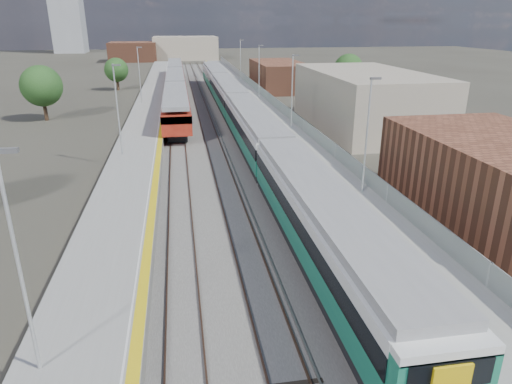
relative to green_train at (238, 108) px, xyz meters
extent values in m
plane|color=#47443A|center=(-1.50, 3.43, -2.40)|extent=(320.00, 320.00, 0.00)
cube|color=#565451|center=(-3.75, 5.93, -2.37)|extent=(10.50, 155.00, 0.06)
cube|color=#4C3323|center=(-0.72, 8.43, -2.29)|extent=(0.07, 160.00, 0.14)
cube|color=#4C3323|center=(0.72, 8.43, -2.29)|extent=(0.07, 160.00, 0.14)
cube|color=#4C3323|center=(-4.22, 8.43, -2.29)|extent=(0.07, 160.00, 0.14)
cube|color=#4C3323|center=(-2.78, 8.43, -2.29)|extent=(0.07, 160.00, 0.14)
cube|color=#4C3323|center=(-7.72, 8.43, -2.29)|extent=(0.07, 160.00, 0.14)
cube|color=#4C3323|center=(-6.28, 8.43, -2.29)|extent=(0.07, 160.00, 0.14)
cube|color=gray|center=(-1.05, 8.43, -2.30)|extent=(0.08, 160.00, 0.10)
cube|color=gray|center=(-2.45, 8.43, -2.30)|extent=(0.08, 160.00, 0.10)
cube|color=slate|center=(3.75, 5.93, -1.90)|extent=(4.70, 155.00, 1.00)
cube|color=gray|center=(3.75, 5.93, -1.39)|extent=(4.70, 155.00, 0.03)
cube|color=gold|center=(1.65, 5.93, -1.37)|extent=(0.40, 155.00, 0.01)
cube|color=gray|center=(5.95, 5.93, -0.80)|extent=(0.06, 155.00, 1.20)
cylinder|color=#9EA0A3|center=(5.10, -24.57, 2.37)|extent=(0.12, 0.12, 7.50)
cube|color=#4C4C4F|center=(5.35, -24.57, 6.02)|extent=(0.70, 0.18, 0.14)
cylinder|color=#9EA0A3|center=(5.10, -4.57, 2.37)|extent=(0.12, 0.12, 7.50)
cube|color=#4C4C4F|center=(5.35, -4.57, 6.02)|extent=(0.70, 0.18, 0.14)
cylinder|color=#9EA0A3|center=(5.10, 15.43, 2.37)|extent=(0.12, 0.12, 7.50)
cube|color=#4C4C4F|center=(5.35, 15.43, 6.02)|extent=(0.70, 0.18, 0.14)
cylinder|color=#9EA0A3|center=(5.10, 35.43, 2.37)|extent=(0.12, 0.12, 7.50)
cube|color=#4C4C4F|center=(5.35, 35.43, 6.02)|extent=(0.70, 0.18, 0.14)
cube|color=slate|center=(-10.55, 5.93, -1.90)|extent=(4.30, 155.00, 1.00)
cube|color=gray|center=(-10.55, 5.93, -1.39)|extent=(4.30, 155.00, 0.03)
cube|color=gold|center=(-8.65, 5.93, -1.37)|extent=(0.45, 155.00, 0.01)
cube|color=silver|center=(-9.00, 5.93, -1.37)|extent=(0.08, 155.00, 0.01)
cylinder|color=#9EA0A3|center=(-11.70, -38.57, 2.37)|extent=(0.12, 0.12, 7.50)
cube|color=#4C4C4F|center=(-11.45, -38.57, 6.02)|extent=(0.70, 0.18, 0.14)
cylinder|color=#9EA0A3|center=(-11.70, -12.57, 2.37)|extent=(0.12, 0.12, 7.50)
cube|color=#4C4C4F|center=(-11.45, -12.57, 6.02)|extent=(0.70, 0.18, 0.14)
cylinder|color=#9EA0A3|center=(-11.70, 13.43, 2.37)|extent=(0.12, 0.12, 7.50)
cube|color=#4C4C4F|center=(-11.45, 13.43, 6.02)|extent=(0.70, 0.18, 0.14)
cube|color=brown|center=(12.50, -28.57, 0.20)|extent=(9.00, 16.00, 5.20)
cube|color=#A09580|center=(14.50, -1.57, 0.80)|extent=(11.00, 22.00, 6.40)
cube|color=brown|center=(11.50, 31.43, 0.00)|extent=(8.00, 18.00, 4.80)
cube|color=#A09580|center=(-3.50, 103.43, 1.10)|extent=(20.00, 14.00, 7.00)
cube|color=brown|center=(-19.50, 98.43, 0.40)|extent=(14.00, 12.00, 5.60)
cube|color=black|center=(0.00, -31.94, -1.45)|extent=(2.92, 20.95, 0.49)
cube|color=#12604E|center=(0.00, -31.94, -0.59)|extent=(3.03, 20.95, 1.22)
cube|color=black|center=(0.00, -31.94, 0.37)|extent=(3.09, 20.95, 0.84)
cube|color=silver|center=(0.00, -31.94, 1.04)|extent=(3.03, 20.95, 0.52)
cube|color=gray|center=(0.00, -31.94, 1.49)|extent=(2.69, 20.95, 0.43)
cube|color=black|center=(0.00, -10.49, -1.45)|extent=(2.92, 20.95, 0.49)
cube|color=#12604E|center=(0.00, -10.49, -0.59)|extent=(3.03, 20.95, 1.22)
cube|color=black|center=(0.00, -10.49, 0.37)|extent=(3.09, 20.95, 0.84)
cube|color=silver|center=(0.00, -10.49, 1.04)|extent=(3.03, 20.95, 0.52)
cube|color=gray|center=(0.00, -10.49, 1.49)|extent=(2.69, 20.95, 0.43)
cube|color=black|center=(0.00, 10.96, -1.45)|extent=(2.92, 20.95, 0.49)
cube|color=#12604E|center=(0.00, 10.96, -0.59)|extent=(3.03, 20.95, 1.22)
cube|color=black|center=(0.00, 10.96, 0.37)|extent=(3.09, 20.95, 0.84)
cube|color=silver|center=(0.00, 10.96, 1.04)|extent=(3.03, 20.95, 0.52)
cube|color=gray|center=(0.00, 10.96, 1.49)|extent=(2.69, 20.95, 0.43)
cube|color=black|center=(0.00, 32.41, -1.45)|extent=(2.92, 20.95, 0.49)
cube|color=#12604E|center=(0.00, 32.41, -0.59)|extent=(3.03, 20.95, 1.22)
cube|color=black|center=(0.00, 32.41, 0.37)|extent=(3.09, 20.95, 0.84)
cube|color=silver|center=(0.00, 32.41, 1.04)|extent=(3.03, 20.95, 0.52)
cube|color=gray|center=(0.00, 32.41, 1.49)|extent=(2.69, 20.95, 0.43)
cube|color=black|center=(0.00, -43.02, 0.56)|extent=(2.47, 0.06, 0.86)
cube|color=black|center=(-7.00, 2.70, -1.90)|extent=(2.02, 17.19, 0.70)
cube|color=maroon|center=(-7.00, 2.70, -0.22)|extent=(2.98, 20.22, 2.13)
cube|color=black|center=(-7.00, 2.70, 0.32)|extent=(3.04, 20.22, 0.75)
cube|color=gray|center=(-7.00, 2.70, 1.38)|extent=(2.66, 20.22, 0.43)
cube|color=black|center=(-7.00, 23.43, -1.90)|extent=(2.02, 17.19, 0.70)
cube|color=maroon|center=(-7.00, 23.43, -0.22)|extent=(2.98, 20.22, 2.13)
cube|color=black|center=(-7.00, 23.43, 0.32)|extent=(3.04, 20.22, 0.75)
cube|color=gray|center=(-7.00, 23.43, 1.38)|extent=(2.66, 20.22, 0.43)
cube|color=black|center=(-7.00, 44.15, -1.90)|extent=(2.02, 17.19, 0.70)
cube|color=maroon|center=(-7.00, 44.15, -0.22)|extent=(2.98, 20.22, 2.13)
cube|color=black|center=(-7.00, 44.15, 0.32)|extent=(3.04, 20.22, 0.75)
cube|color=gray|center=(-7.00, 44.15, 1.38)|extent=(2.66, 20.22, 0.43)
cylinder|color=#382619|center=(-23.16, 8.78, -1.22)|extent=(0.44, 0.44, 2.35)
sphere|color=#1E3F18|center=(-23.16, 8.78, 1.85)|extent=(4.97, 4.97, 4.97)
cylinder|color=#382619|center=(-17.26, 34.61, -1.41)|extent=(0.44, 0.44, 1.97)
sphere|color=#1E3F18|center=(-17.26, 34.61, 1.16)|extent=(4.17, 4.17, 4.17)
cylinder|color=#382619|center=(21.56, 23.07, -1.24)|extent=(0.44, 0.44, 2.33)
sphere|color=#1E3F18|center=(21.56, 23.07, 1.80)|extent=(4.91, 4.91, 4.91)
camera|label=1|loc=(-6.67, -51.59, 9.35)|focal=32.00mm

